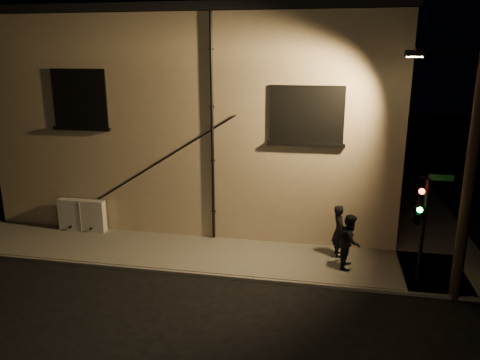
% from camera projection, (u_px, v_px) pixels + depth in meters
% --- Properties ---
extents(ground, '(90.00, 90.00, 0.00)m').
position_uv_depth(ground, '(246.00, 279.00, 15.12)').
color(ground, black).
extents(sidewalk, '(21.00, 16.00, 0.12)m').
position_uv_depth(sidewalk, '(295.00, 231.00, 19.04)').
color(sidewalk, '#5F5B55').
rests_on(sidewalk, ground).
extents(building, '(16.20, 12.23, 8.80)m').
position_uv_depth(building, '(219.00, 109.00, 23.03)').
color(building, tan).
rests_on(building, ground).
extents(utility_cabinet, '(1.95, 0.33, 1.28)m').
position_uv_depth(utility_cabinet, '(82.00, 215.00, 18.80)').
color(utility_cabinet, beige).
rests_on(utility_cabinet, sidewalk).
extents(pedestrian_a, '(0.57, 0.75, 1.86)m').
position_uv_depth(pedestrian_a, '(339.00, 231.00, 16.38)').
color(pedestrian_a, black).
rests_on(pedestrian_a, sidewalk).
extents(pedestrian_b, '(0.83, 1.00, 1.85)m').
position_uv_depth(pedestrian_b, '(350.00, 241.00, 15.49)').
color(pedestrian_b, black).
rests_on(pedestrian_b, sidewalk).
extents(traffic_signal, '(1.24, 2.08, 3.54)m').
position_uv_depth(traffic_signal, '(418.00, 212.00, 13.88)').
color(traffic_signal, black).
rests_on(traffic_signal, sidewalk).
extents(streetlamp_pole, '(2.05, 1.40, 7.71)m').
position_uv_depth(streetlamp_pole, '(468.00, 166.00, 12.96)').
color(streetlamp_pole, black).
rests_on(streetlamp_pole, ground).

